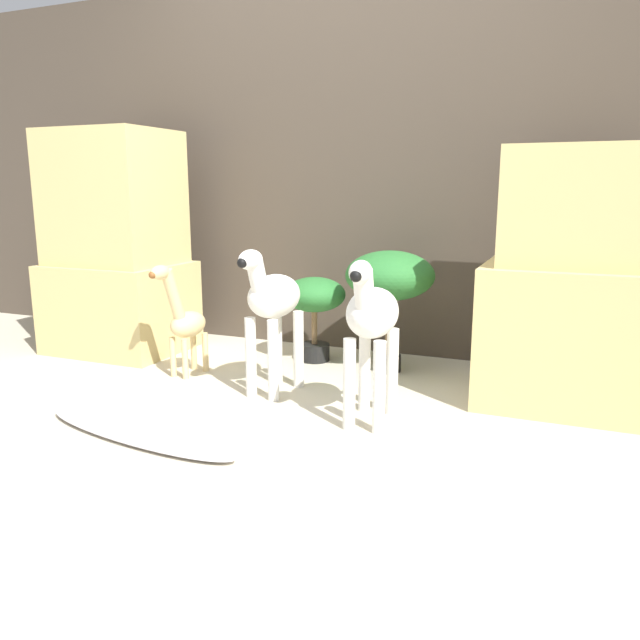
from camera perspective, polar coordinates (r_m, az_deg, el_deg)
ground_plane at (r=2.73m, az=-7.44°, el=-9.13°), size 14.00×14.00×0.00m
wall_back at (r=3.82m, az=2.83°, el=13.77°), size 6.40×0.08×2.20m
rock_pillar_left at (r=3.96m, az=-18.10°, el=6.13°), size 0.77×0.62×1.31m
rock_pillar_right at (r=3.03m, az=22.03°, el=2.44°), size 0.77×0.62×1.16m
zebra_right at (r=2.58m, az=4.71°, el=-0.23°), size 0.23×0.46×0.71m
zebra_left at (r=2.97m, az=-4.38°, el=1.42°), size 0.24×0.46×0.71m
giraffe_figurine at (r=3.34m, az=-12.37°, el=0.07°), size 0.17×0.38×0.61m
potted_palm_front at (r=3.55m, az=-0.52°, el=1.75°), size 0.36×0.36×0.49m
potted_palm_back at (r=3.33m, az=6.41°, el=3.80°), size 0.47×0.47×0.66m
surfboard at (r=2.64m, az=-16.44°, el=-9.77°), size 1.02×0.37×0.09m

